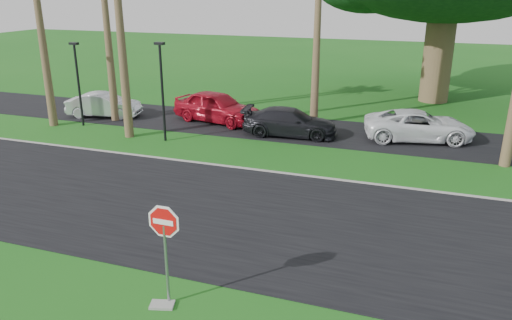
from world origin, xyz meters
The scene contains 12 objects.
ground centered at (0.00, 0.00, 0.00)m, with size 120.00×120.00×0.00m, color #185715.
road centered at (0.00, 2.00, 0.01)m, with size 120.00×8.00×0.02m, color black.
parking_strip centered at (0.00, 12.50, 0.01)m, with size 120.00×5.00×0.02m, color black.
curb centered at (0.00, 6.05, 0.03)m, with size 120.00×0.12×0.06m, color gray.
stop_sign_near centered at (0.50, -3.00, 1.77)m, with size 1.05×0.07×2.62m.
streetlight_left centered at (-11.50, 9.50, 2.50)m, with size 0.45×0.25×4.34m.
streetlight_right centered at (-6.00, 8.50, 2.65)m, with size 0.45×0.25×4.64m.
car_silver centered at (-11.51, 11.44, 0.67)m, with size 1.42×4.08×1.34m, color silver.
car_red centered at (-5.06, 12.53, 0.83)m, with size 1.97×4.89×1.67m, color #A60D1E.
car_dark centered at (-0.59, 11.30, 0.68)m, with size 1.89×4.66×1.35m, color black.
car_minivan centered at (5.44, 12.60, 0.71)m, with size 2.35×5.11×1.42m, color white.
utility_slab centered at (0.42, -3.18, 0.03)m, with size 0.55×0.35×0.06m, color gray.
Camera 1 is at (5.73, -11.71, 7.02)m, focal length 35.00 mm.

